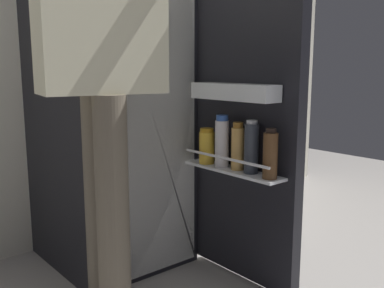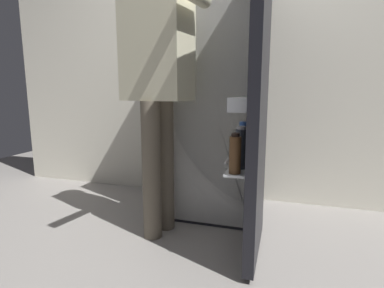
# 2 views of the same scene
# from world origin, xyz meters

# --- Properties ---
(ground_plane) EXTENTS (6.80, 6.80, 0.00)m
(ground_plane) POSITION_xyz_m (0.00, 0.00, 0.00)
(ground_plane) COLOR gray
(kitchen_wall) EXTENTS (4.40, 0.10, 2.46)m
(kitchen_wall) POSITION_xyz_m (0.00, 0.96, 1.23)
(kitchen_wall) COLOR silver
(kitchen_wall) RESTS_ON ground_plane
(refrigerator) EXTENTS (0.67, 1.25, 1.77)m
(refrigerator) POSITION_xyz_m (0.03, 0.52, 0.89)
(refrigerator) COLOR black
(refrigerator) RESTS_ON ground_plane
(person) EXTENTS (0.58, 0.82, 1.78)m
(person) POSITION_xyz_m (-0.30, 0.07, 1.08)
(person) COLOR #665B4C
(person) RESTS_ON ground_plane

